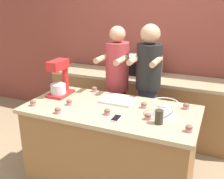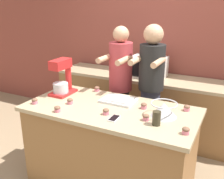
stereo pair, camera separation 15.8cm
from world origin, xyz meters
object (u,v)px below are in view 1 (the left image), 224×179
at_px(cell_phone, 116,118).
at_px(cupcake_2, 33,103).
at_px(cupcake_0, 94,89).
at_px(cupcake_4, 148,116).
at_px(person_left, 117,88).
at_px(person_right, 148,90).
at_px(baking_tray, 118,100).
at_px(stand_mixer, 60,80).
at_px(cupcake_1, 69,102).
at_px(cupcake_8, 189,128).
at_px(cupcake_5, 107,112).
at_px(cupcake_3, 144,105).
at_px(cupcake_7, 186,106).
at_px(mixing_bowl, 165,108).
at_px(cupcake_6, 58,110).
at_px(drinking_glass, 159,117).
at_px(microwave_oven, 143,66).

xyz_separation_m(cell_phone, cupcake_2, (-0.90, -0.05, 0.03)).
height_order(cupcake_0, cupcake_4, same).
distance_m(person_left, cell_phone, 0.93).
xyz_separation_m(person_right, baking_tray, (-0.20, -0.46, 0.02)).
bearing_deg(stand_mixer, person_left, 48.44).
distance_m(cupcake_0, cupcake_1, 0.47).
distance_m(cupcake_2, cupcake_8, 1.54).
xyz_separation_m(baking_tray, cupcake_8, (0.79, -0.40, 0.01)).
bearing_deg(cell_phone, cupcake_5, 155.84).
bearing_deg(cupcake_2, cupcake_3, 20.33).
relative_size(cupcake_5, cupcake_8, 1.00).
xyz_separation_m(person_left, cupcake_5, (0.23, -0.81, 0.05)).
xyz_separation_m(cupcake_7, cupcake_8, (0.09, -0.48, 0.00)).
bearing_deg(cupcake_2, mixing_bowl, 13.43).
bearing_deg(cupcake_7, cupcake_6, -151.89).
xyz_separation_m(cupcake_3, cupcake_5, (-0.27, -0.29, 0.00)).
xyz_separation_m(stand_mixer, cell_phone, (0.82, -0.33, -0.17)).
distance_m(stand_mixer, cupcake_2, 0.41).
bearing_deg(cupcake_7, mixing_bowl, -126.60).
distance_m(drinking_glass, cupcake_1, 0.95).
height_order(cupcake_1, cupcake_3, same).
height_order(person_right, cupcake_3, person_right).
distance_m(person_left, cupcake_6, 0.99).
relative_size(cupcake_3, cupcake_8, 1.00).
height_order(cupcake_0, cupcake_3, same).
bearing_deg(cupcake_7, drinking_glass, -111.85).
xyz_separation_m(person_right, cupcake_6, (-0.60, -0.97, 0.03)).
bearing_deg(cupcake_5, cupcake_8, -3.25).
distance_m(baking_tray, cupcake_3, 0.31).
distance_m(cupcake_0, cupcake_6, 0.69).
bearing_deg(person_left, person_right, 0.06).
height_order(baking_tray, cupcake_4, cupcake_4).
distance_m(mixing_bowl, cupcake_7, 0.28).
bearing_deg(cupcake_2, baking_tray, 31.24).
height_order(cupcake_1, cupcake_6, same).
bearing_deg(cupcake_8, cupcake_1, 174.83).
xyz_separation_m(cupcake_3, cupcake_7, (0.39, 0.14, 0.00)).
distance_m(person_left, cupcake_0, 0.33).
relative_size(cupcake_0, cupcake_7, 1.00).
height_order(stand_mixer, cupcake_3, stand_mixer).
relative_size(cupcake_4, cupcake_5, 1.00).
relative_size(person_left, cell_phone, 11.27).
distance_m(mixing_bowl, cell_phone, 0.47).
bearing_deg(cupcake_8, person_right, 124.52).
relative_size(cell_phone, cupcake_2, 2.37).
xyz_separation_m(microwave_oven, cell_phone, (0.20, -1.48, -0.13)).
bearing_deg(cupcake_4, cupcake_0, 148.44).
bearing_deg(cupcake_2, cupcake_4, 7.25).
bearing_deg(person_right, cupcake_5, -101.07).
bearing_deg(cupcake_4, cupcake_3, 114.33).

